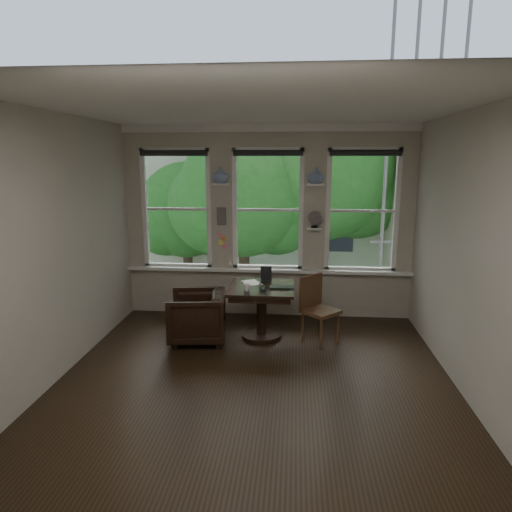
# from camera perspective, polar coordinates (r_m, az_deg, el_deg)

# --- Properties ---
(ground) EXTENTS (4.50, 4.50, 0.00)m
(ground) POSITION_cam_1_polar(r_m,az_deg,el_deg) (5.49, -0.08, -14.85)
(ground) COLOR black
(ground) RESTS_ON ground
(ceiling) EXTENTS (4.50, 4.50, 0.00)m
(ceiling) POSITION_cam_1_polar(r_m,az_deg,el_deg) (4.92, -0.09, 18.07)
(ceiling) COLOR silver
(ceiling) RESTS_ON ground
(wall_back) EXTENTS (4.50, 0.00, 4.50)m
(wall_back) POSITION_cam_1_polar(r_m,az_deg,el_deg) (7.21, 1.49, 4.21)
(wall_back) COLOR #BCB0A0
(wall_back) RESTS_ON ground
(wall_front) EXTENTS (4.50, 0.00, 4.50)m
(wall_front) POSITION_cam_1_polar(r_m,az_deg,el_deg) (2.84, -4.11, -8.30)
(wall_front) COLOR #BCB0A0
(wall_front) RESTS_ON ground
(wall_left) EXTENTS (0.00, 4.50, 4.50)m
(wall_left) POSITION_cam_1_polar(r_m,az_deg,el_deg) (5.65, -23.46, 1.02)
(wall_left) COLOR #BCB0A0
(wall_left) RESTS_ON ground
(wall_right) EXTENTS (0.00, 4.50, 4.50)m
(wall_right) POSITION_cam_1_polar(r_m,az_deg,el_deg) (5.30, 24.96, 0.21)
(wall_right) COLOR #BCB0A0
(wall_right) RESTS_ON ground
(window_left) EXTENTS (1.10, 0.12, 1.90)m
(window_left) POSITION_cam_1_polar(r_m,az_deg,el_deg) (7.41, -9.82, 5.81)
(window_left) COLOR white
(window_left) RESTS_ON ground
(window_center) EXTENTS (1.10, 0.12, 1.90)m
(window_center) POSITION_cam_1_polar(r_m,az_deg,el_deg) (7.18, 1.50, 5.79)
(window_center) COLOR white
(window_center) RESTS_ON ground
(window_right) EXTENTS (1.10, 0.12, 1.90)m
(window_right) POSITION_cam_1_polar(r_m,az_deg,el_deg) (7.24, 13.09, 5.53)
(window_right) COLOR white
(window_right) RESTS_ON ground
(shelf_left) EXTENTS (0.26, 0.16, 0.03)m
(shelf_left) POSITION_cam_1_polar(r_m,az_deg,el_deg) (7.13, -4.43, 8.94)
(shelf_left) COLOR white
(shelf_left) RESTS_ON ground
(shelf_right) EXTENTS (0.26, 0.16, 0.03)m
(shelf_right) POSITION_cam_1_polar(r_m,az_deg,el_deg) (7.04, 7.44, 8.84)
(shelf_right) COLOR white
(shelf_right) RESTS_ON ground
(intercom) EXTENTS (0.14, 0.06, 0.28)m
(intercom) POSITION_cam_1_polar(r_m,az_deg,el_deg) (7.20, -4.33, 4.98)
(intercom) COLOR #59544F
(intercom) RESTS_ON ground
(sticky_notes) EXTENTS (0.16, 0.01, 0.24)m
(sticky_notes) POSITION_cam_1_polar(r_m,az_deg,el_deg) (7.26, -4.28, 2.24)
(sticky_notes) COLOR pink
(sticky_notes) RESTS_ON ground
(desk_fan) EXTENTS (0.20, 0.20, 0.24)m
(desk_fan) POSITION_cam_1_polar(r_m,az_deg,el_deg) (7.08, 7.32, 4.22)
(desk_fan) COLOR #59544F
(desk_fan) RESTS_ON ground
(vase_left) EXTENTS (0.24, 0.24, 0.25)m
(vase_left) POSITION_cam_1_polar(r_m,az_deg,el_deg) (7.12, -4.45, 10.06)
(vase_left) COLOR white
(vase_left) RESTS_ON shelf_left
(vase_right) EXTENTS (0.24, 0.24, 0.25)m
(vase_right) POSITION_cam_1_polar(r_m,az_deg,el_deg) (7.03, 7.47, 9.97)
(vase_right) COLOR white
(vase_right) RESTS_ON shelf_right
(table) EXTENTS (0.90, 0.90, 0.75)m
(table) POSITION_cam_1_polar(r_m,az_deg,el_deg) (6.45, 0.69, -7.03)
(table) COLOR black
(table) RESTS_ON ground
(armchair_left) EXTENTS (0.86, 0.84, 0.70)m
(armchair_left) POSITION_cam_1_polar(r_m,az_deg,el_deg) (6.40, -7.41, -7.53)
(armchair_left) COLOR black
(armchair_left) RESTS_ON ground
(cushion_red) EXTENTS (0.45, 0.45, 0.06)m
(cushion_red) POSITION_cam_1_polar(r_m,az_deg,el_deg) (6.36, -7.44, -6.69)
(cushion_red) COLOR maroon
(cushion_red) RESTS_ON armchair_left
(side_chair_right) EXTENTS (0.59, 0.59, 0.92)m
(side_chair_right) POSITION_cam_1_polar(r_m,az_deg,el_deg) (6.31, 8.08, -6.78)
(side_chair_right) COLOR #422C17
(side_chair_right) RESTS_ON ground
(laptop) EXTENTS (0.33, 0.22, 0.03)m
(laptop) POSITION_cam_1_polar(r_m,az_deg,el_deg) (6.21, 3.26, -4.05)
(laptop) COLOR black
(laptop) RESTS_ON table
(mug) EXTENTS (0.13, 0.13, 0.09)m
(mug) POSITION_cam_1_polar(r_m,az_deg,el_deg) (6.12, -1.14, -3.95)
(mug) COLOR white
(mug) RESTS_ON table
(drinking_glass) EXTENTS (0.16, 0.16, 0.10)m
(drinking_glass) POSITION_cam_1_polar(r_m,az_deg,el_deg) (6.11, 0.92, -3.93)
(drinking_glass) COLOR white
(drinking_glass) RESTS_ON table
(tablet) EXTENTS (0.17, 0.09, 0.22)m
(tablet) POSITION_cam_1_polar(r_m,az_deg,el_deg) (6.56, 1.27, -2.28)
(tablet) COLOR black
(tablet) RESTS_ON table
(papers) EXTENTS (0.33, 0.37, 0.00)m
(papers) POSITION_cam_1_polar(r_m,az_deg,el_deg) (6.53, -0.57, -3.33)
(papers) COLOR silver
(papers) RESTS_ON table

